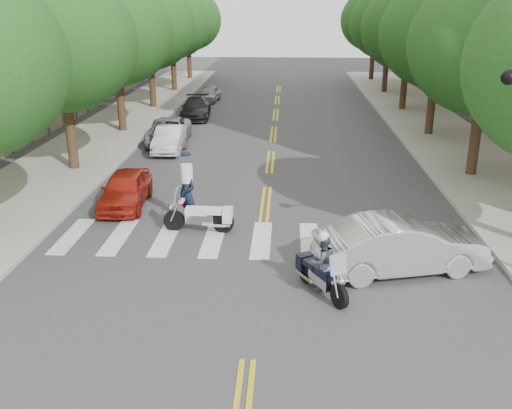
# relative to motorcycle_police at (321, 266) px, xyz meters

# --- Properties ---
(ground) EXTENTS (140.00, 140.00, 0.00)m
(ground) POSITION_rel_motorcycle_police_xyz_m (-1.70, -3.07, -0.79)
(ground) COLOR #38383A
(ground) RESTS_ON ground
(sidewalk_left) EXTENTS (5.00, 60.00, 0.15)m
(sidewalk_left) POSITION_rel_motorcycle_police_xyz_m (-11.20, 18.93, -0.71)
(sidewalk_left) COLOR #9E9991
(sidewalk_left) RESTS_ON ground
(sidewalk_right) EXTENTS (5.00, 60.00, 0.15)m
(sidewalk_right) POSITION_rel_motorcycle_police_xyz_m (7.80, 18.93, -0.71)
(sidewalk_right) COLOR #9E9991
(sidewalk_right) RESTS_ON ground
(tree_l_1) EXTENTS (6.40, 6.40, 8.45)m
(tree_l_1) POSITION_rel_motorcycle_police_xyz_m (-10.50, 10.93, 4.77)
(tree_l_1) COLOR #382316
(tree_l_1) RESTS_ON ground
(tree_l_2) EXTENTS (6.40, 6.40, 8.45)m
(tree_l_2) POSITION_rel_motorcycle_police_xyz_m (-10.50, 18.93, 4.77)
(tree_l_2) COLOR #382316
(tree_l_2) RESTS_ON ground
(tree_l_3) EXTENTS (6.40, 6.40, 8.45)m
(tree_l_3) POSITION_rel_motorcycle_police_xyz_m (-10.50, 26.93, 4.77)
(tree_l_3) COLOR #382316
(tree_l_3) RESTS_ON ground
(tree_l_4) EXTENTS (6.40, 6.40, 8.45)m
(tree_l_4) POSITION_rel_motorcycle_police_xyz_m (-10.50, 34.93, 4.77)
(tree_l_4) COLOR #382316
(tree_l_4) RESTS_ON ground
(tree_l_5) EXTENTS (6.40, 6.40, 8.45)m
(tree_l_5) POSITION_rel_motorcycle_police_xyz_m (-10.50, 42.93, 4.77)
(tree_l_5) COLOR #382316
(tree_l_5) RESTS_ON ground
(tree_r_1) EXTENTS (6.40, 6.40, 8.45)m
(tree_r_1) POSITION_rel_motorcycle_police_xyz_m (7.10, 10.93, 4.77)
(tree_r_1) COLOR #382316
(tree_r_1) RESTS_ON ground
(tree_r_2) EXTENTS (6.40, 6.40, 8.45)m
(tree_r_2) POSITION_rel_motorcycle_police_xyz_m (7.10, 18.93, 4.77)
(tree_r_2) COLOR #382316
(tree_r_2) RESTS_ON ground
(tree_r_3) EXTENTS (6.40, 6.40, 8.45)m
(tree_r_3) POSITION_rel_motorcycle_police_xyz_m (7.10, 26.93, 4.77)
(tree_r_3) COLOR #382316
(tree_r_3) RESTS_ON ground
(tree_r_4) EXTENTS (6.40, 6.40, 8.45)m
(tree_r_4) POSITION_rel_motorcycle_police_xyz_m (7.10, 34.93, 4.77)
(tree_r_4) COLOR #382316
(tree_r_4) RESTS_ON ground
(tree_r_5) EXTENTS (6.40, 6.40, 8.45)m
(tree_r_5) POSITION_rel_motorcycle_police_xyz_m (7.10, 42.93, 4.77)
(tree_r_5) COLOR #382316
(tree_r_5) RESTS_ON ground
(motorcycle_police) EXTENTS (1.30, 1.99, 1.77)m
(motorcycle_police) POSITION_rel_motorcycle_police_xyz_m (0.00, 0.00, 0.00)
(motorcycle_police) COLOR black
(motorcycle_police) RESTS_ON ground
(motorcycle_parked) EXTENTS (2.37, 0.57, 1.53)m
(motorcycle_parked) POSITION_rel_motorcycle_police_xyz_m (-3.61, 4.06, -0.26)
(motorcycle_parked) COLOR black
(motorcycle_parked) RESTS_ON ground
(officer_standing) EXTENTS (0.84, 0.84, 1.97)m
(officer_standing) POSITION_rel_motorcycle_police_xyz_m (-4.31, 4.98, 0.20)
(officer_standing) COLOR #171D34
(officer_standing) RESTS_ON ground
(convertible) EXTENTS (5.07, 2.82, 1.58)m
(convertible) POSITION_rel_motorcycle_police_xyz_m (2.30, 1.43, 0.00)
(convertible) COLOR silver
(convertible) RESTS_ON ground
(parked_car_a) EXTENTS (1.75, 3.94, 1.32)m
(parked_car_a) POSITION_rel_motorcycle_police_xyz_m (-6.90, 6.43, -0.13)
(parked_car_a) COLOR #A31D11
(parked_car_a) RESTS_ON ground
(parked_car_b) EXTENTS (1.49, 3.87, 1.26)m
(parked_car_b) POSITION_rel_motorcycle_police_xyz_m (-6.90, 14.75, -0.16)
(parked_car_b) COLOR silver
(parked_car_b) RESTS_ON ground
(parked_car_c) EXTENTS (2.54, 4.84, 1.30)m
(parked_car_c) POSITION_rel_motorcycle_police_xyz_m (-7.28, 16.43, -0.14)
(parked_car_c) COLOR #919398
(parked_car_c) RESTS_ON ground
(parked_car_d) EXTENTS (2.16, 4.58, 1.29)m
(parked_car_d) POSITION_rel_motorcycle_police_xyz_m (-6.90, 23.44, -0.14)
(parked_car_d) COLOR black
(parked_car_d) RESTS_ON ground
(parked_car_e) EXTENTS (1.66, 3.53, 1.17)m
(parked_car_e) POSITION_rel_motorcycle_police_xyz_m (-6.90, 29.98, -0.20)
(parked_car_e) COLOR #96969B
(parked_car_e) RESTS_ON ground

